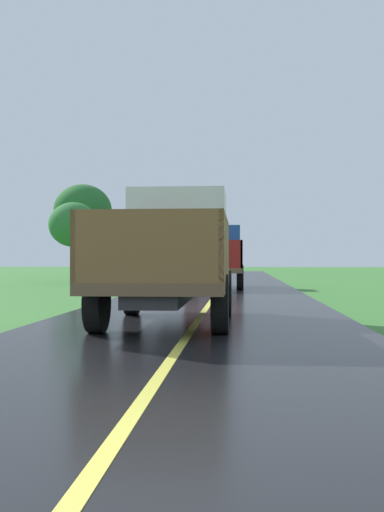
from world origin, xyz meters
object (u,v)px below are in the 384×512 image
Objects in this scene: banana_truck_near at (174,253)px; roadside_tree_near_left at (74,225)px; roadside_tree_mid_right at (83,211)px; banana_truck_far at (216,256)px.

roadside_tree_near_left is (-7.33, 18.70, 1.65)m from banana_truck_near.
roadside_tree_mid_right reaches higher than banana_truck_near.
banana_truck_near is at bearing -91.24° from banana_truck_far.
banana_truck_near is 14.67m from banana_truck_far.
roadside_tree_near_left is at bearing 152.20° from banana_truck_far.
roadside_tree_near_left is 5.06m from roadside_tree_mid_right.
banana_truck_near is at bearing -70.99° from roadside_tree_mid_right.
roadside_tree_mid_right is (-8.12, 23.56, 2.80)m from banana_truck_near.
banana_truck_near is 1.35× the size of roadside_tree_near_left.
banana_truck_far is at bearing -46.53° from roadside_tree_mid_right.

